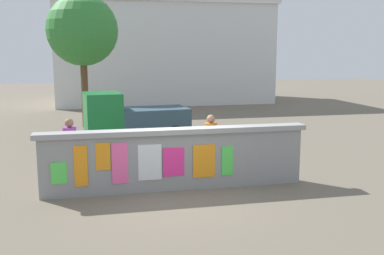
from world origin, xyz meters
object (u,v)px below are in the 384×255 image
person_bystander (70,143)px  motorcycle (137,152)px  auto_rickshaw_truck (131,119)px  bicycle_near (209,146)px  tree_roadside (82,31)px  person_walking (211,138)px

person_bystander → motorcycle: bearing=27.8°
auto_rickshaw_truck → bicycle_near: (2.17, -2.64, -0.54)m
person_bystander → tree_roadside: (0.27, 8.52, 3.12)m
person_walking → bicycle_near: bearing=76.1°
motorcycle → person_bystander: person_bystander is taller
motorcycle → person_bystander: (-1.76, -0.93, 0.52)m
auto_rickshaw_truck → bicycle_near: 3.46m
tree_roadside → auto_rickshaw_truck: bearing=-68.4°
bicycle_near → auto_rickshaw_truck: bearing=129.3°
bicycle_near → motorcycle: bearing=-160.2°
auto_rickshaw_truck → motorcycle: size_ratio=1.97×
bicycle_near → tree_roadside: size_ratio=0.30×
motorcycle → auto_rickshaw_truck: bearing=87.7°
person_bystander → person_walking: bearing=-2.1°
motorcycle → person_bystander: size_ratio=1.17×
bicycle_near → person_bystander: 4.47m
motorcycle → person_bystander: bearing=-152.2°
motorcycle → tree_roadside: 8.55m
motorcycle → person_walking: (1.84, -1.06, 0.52)m
auto_rickshaw_truck → tree_roadside: size_ratio=0.67×
auto_rickshaw_truck → person_bystander: bearing=-113.3°
bicycle_near → person_bystander: (-4.07, -1.76, 0.62)m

